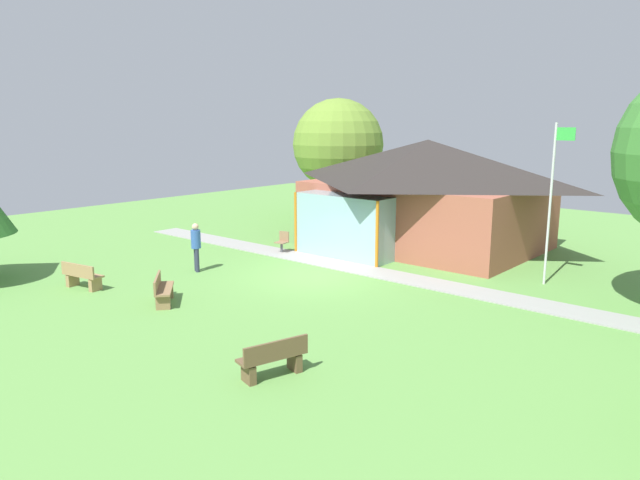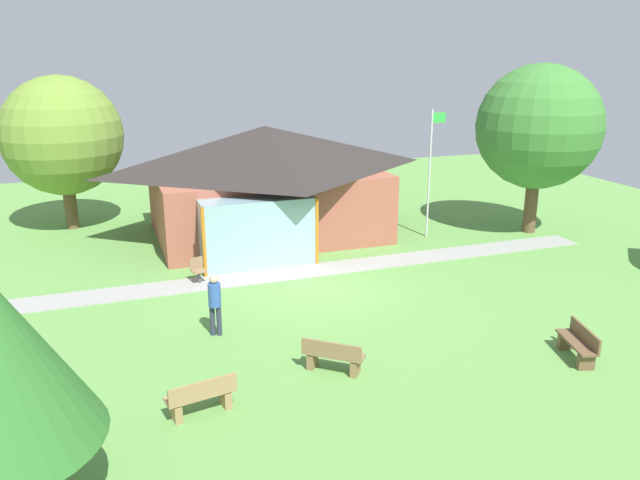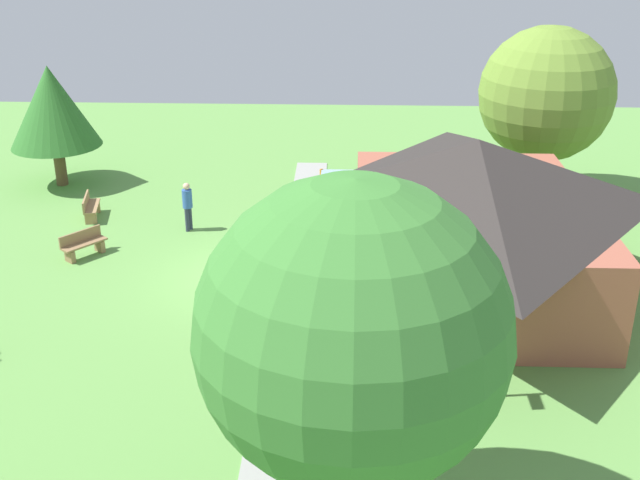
% 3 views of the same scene
% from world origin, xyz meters
% --- Properties ---
extents(ground_plane, '(44.00, 44.00, 0.00)m').
position_xyz_m(ground_plane, '(0.00, 0.00, 0.00)').
color(ground_plane, '#609947').
extents(pavilion, '(9.96, 8.36, 4.51)m').
position_xyz_m(pavilion, '(0.05, 6.80, 2.34)').
color(pavilion, '#A35642').
rests_on(pavilion, ground_plane).
extents(footpath, '(22.83, 1.44, 0.03)m').
position_xyz_m(footpath, '(0.00, 1.83, 0.01)').
color(footpath, '#999993').
rests_on(footpath, ground_plane).
extents(flagpole, '(0.64, 0.08, 5.22)m').
position_xyz_m(flagpole, '(6.27, 4.27, 2.90)').
color(flagpole, silver).
rests_on(flagpole, ground_plane).
extents(bench_front_left, '(1.56, 0.71, 0.84)m').
position_xyz_m(bench_front_left, '(-4.75, -5.93, 0.40)').
color(bench_front_left, '#9E7A51').
rests_on(bench_front_left, ground_plane).
extents(bench_front_right, '(0.82, 1.56, 0.84)m').
position_xyz_m(bench_front_right, '(4.56, -6.58, 0.40)').
color(bench_front_right, brown).
rests_on(bench_front_right, ground_plane).
extents(bench_front_center, '(1.44, 1.29, 0.84)m').
position_xyz_m(bench_front_center, '(-1.47, -5.16, 0.40)').
color(bench_front_center, olive).
rests_on(bench_front_center, ground_plane).
extents(patio_chair_west, '(0.52, 0.52, 0.86)m').
position_xyz_m(patio_chair_west, '(-3.57, 1.99, 0.42)').
color(patio_chair_west, '#8C6B4C').
rests_on(patio_chair_west, ground_plane).
extents(visitor_strolling_lawn, '(0.34, 0.34, 1.74)m').
position_xyz_m(visitor_strolling_lawn, '(-3.75, -2.18, 1.02)').
color(visitor_strolling_lawn, '#2D3347').
rests_on(visitor_strolling_lawn, ground_plane).
extents(tree_behind_pavilion_left, '(4.97, 4.97, 6.49)m').
position_xyz_m(tree_behind_pavilion_left, '(-7.67, 10.59, 3.99)').
color(tree_behind_pavilion_left, brown).
rests_on(tree_behind_pavilion_left, ground_plane).
extents(tree_east_hedge, '(5.05, 5.05, 6.97)m').
position_xyz_m(tree_east_hedge, '(10.69, 3.44, 4.43)').
color(tree_east_hedge, brown).
rests_on(tree_east_hedge, ground_plane).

